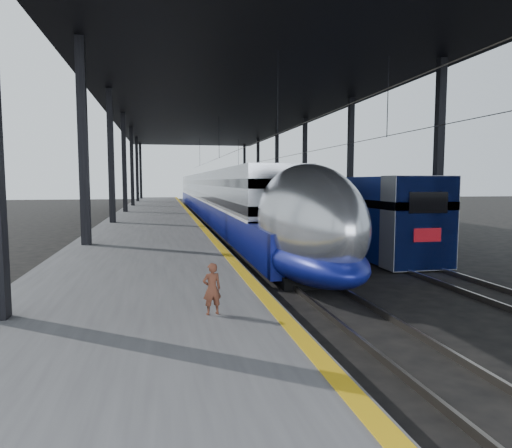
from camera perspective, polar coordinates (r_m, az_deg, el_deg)
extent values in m
plane|color=black|center=(14.61, -0.12, -8.48)|extent=(160.00, 160.00, 0.00)
cube|color=#4C4C4F|center=(34.04, -12.74, 0.18)|extent=(6.00, 80.00, 1.00)
cube|color=gold|center=(34.06, -8.04, 1.11)|extent=(0.30, 80.00, 0.01)
cube|color=slate|center=(34.32, -4.72, -0.37)|extent=(0.08, 80.00, 0.16)
cube|color=slate|center=(34.52, -2.35, -0.32)|extent=(0.08, 80.00, 0.16)
cube|color=slate|center=(35.27, 3.37, -0.21)|extent=(0.08, 80.00, 0.16)
cube|color=slate|center=(35.67, 5.60, -0.16)|extent=(0.08, 80.00, 0.16)
cube|color=black|center=(19.16, -20.75, 8.02)|extent=(0.35, 0.35, 9.00)
cube|color=black|center=(22.65, 21.86, 7.52)|extent=(0.35, 0.35, 9.00)
cube|color=black|center=(29.07, -17.65, 7.09)|extent=(0.35, 0.35, 9.00)
cube|color=black|center=(31.48, 11.70, 7.08)|extent=(0.35, 0.35, 9.00)
cube|color=black|center=(39.03, -16.13, 6.62)|extent=(0.35, 0.35, 9.00)
cube|color=black|center=(40.85, 6.10, 6.74)|extent=(0.35, 0.35, 9.00)
cube|color=black|center=(49.00, -15.23, 6.34)|extent=(0.35, 0.35, 9.00)
cube|color=black|center=(50.47, 2.62, 6.49)|extent=(0.35, 0.35, 9.00)
cube|color=black|center=(58.98, -14.63, 6.16)|extent=(0.35, 0.35, 9.00)
cube|color=black|center=(60.21, 0.25, 6.31)|extent=(0.35, 0.35, 9.00)
cube|color=black|center=(68.97, -14.21, 6.03)|extent=(0.35, 0.35, 9.00)
cube|color=black|center=(70.02, -1.45, 6.18)|extent=(0.35, 0.35, 9.00)
cube|color=black|center=(34.71, -3.79, 14.89)|extent=(18.00, 75.00, 0.45)
cylinder|color=slate|center=(34.30, -3.58, 8.70)|extent=(0.03, 74.00, 0.03)
cylinder|color=slate|center=(35.36, 4.56, 8.59)|extent=(0.03, 74.00, 0.03)
cube|color=#B3B5BA|center=(46.80, -5.75, 3.82)|extent=(2.86, 57.00, 3.94)
cube|color=navy|center=(45.36, -5.53, 2.22)|extent=(2.94, 62.00, 1.53)
cube|color=silver|center=(46.81, -5.74, 3.28)|extent=(2.95, 57.00, 0.10)
cube|color=black|center=(46.78, -5.76, 5.21)|extent=(2.90, 57.00, 0.41)
cube|color=black|center=(46.80, -5.75, 3.82)|extent=(2.90, 57.00, 0.41)
ellipsoid|color=#B3B5BA|center=(15.85, 6.15, 0.35)|extent=(2.86, 8.40, 3.94)
ellipsoid|color=navy|center=(15.99, 6.11, -3.70)|extent=(2.94, 8.40, 1.67)
ellipsoid|color=black|center=(13.36, 9.60, 2.76)|extent=(1.48, 2.20, 0.89)
cube|color=black|center=(16.13, 6.09, -6.45)|extent=(2.17, 2.60, 0.40)
cube|color=black|center=(37.49, -4.21, 0.30)|extent=(2.17, 2.60, 0.40)
cube|color=navy|center=(26.47, 10.18, 1.80)|extent=(2.65, 18.00, 3.59)
cube|color=gray|center=(18.95, 19.66, 0.19)|extent=(2.70, 1.20, 3.64)
cube|color=black|center=(18.37, 20.75, 2.52)|extent=(1.61, 0.06, 0.80)
cube|color=#B20D17|center=(18.47, 20.62, -1.29)|extent=(1.14, 0.06, 0.52)
cube|color=gray|center=(44.64, 1.07, 3.30)|extent=(2.65, 18.00, 3.59)
cube|color=gray|center=(63.31, -2.73, 3.90)|extent=(2.65, 18.00, 3.59)
cube|color=black|center=(21.23, 16.15, -3.84)|extent=(2.08, 2.40, 0.36)
cube|color=black|center=(41.83, 1.97, 0.81)|extent=(2.08, 2.40, 0.36)
imported|color=#522A1B|center=(8.65, -5.53, -8.06)|extent=(0.40, 0.30, 0.98)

